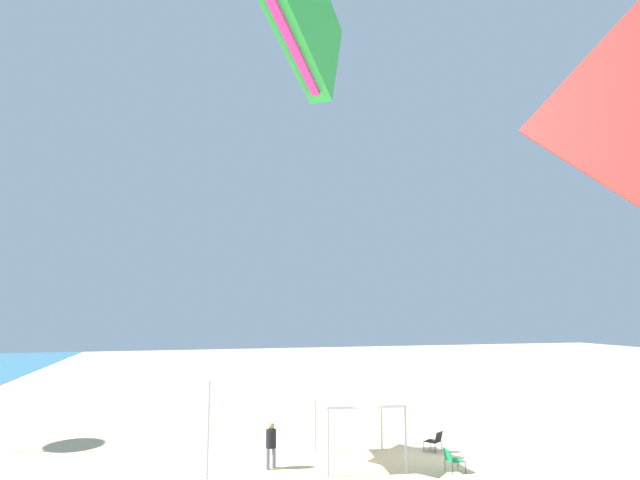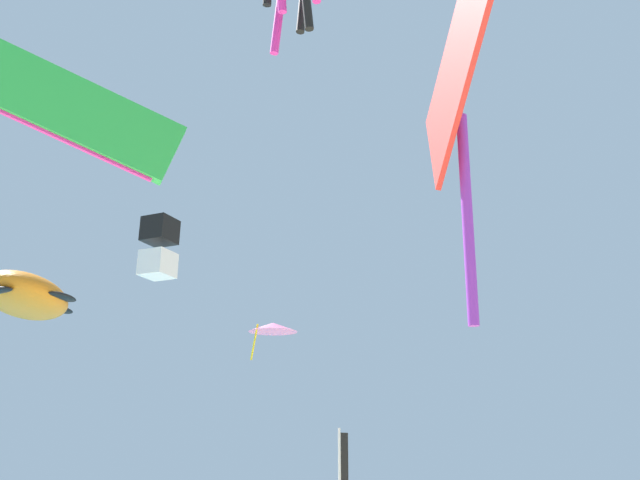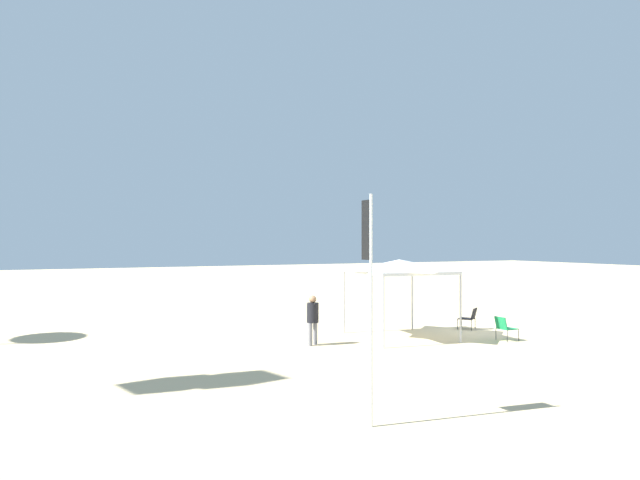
% 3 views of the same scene
% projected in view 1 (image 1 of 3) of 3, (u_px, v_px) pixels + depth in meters
% --- Properties ---
extents(ground, '(120.00, 120.00, 0.10)m').
position_uv_depth(ground, '(448.00, 456.00, 20.30)').
color(ground, '#D6BC8C').
extents(canopy_tent, '(3.67, 3.25, 2.72)m').
position_uv_depth(canopy_tent, '(357.00, 395.00, 19.67)').
color(canopy_tent, '#B7B7BC').
rests_on(canopy_tent, ground).
extents(folding_chair_left_of_tent, '(0.56, 0.64, 0.82)m').
position_uv_depth(folding_chair_left_of_tent, '(452.00, 458.00, 18.11)').
color(folding_chair_left_of_tent, black).
rests_on(folding_chair_left_of_tent, ground).
extents(folding_chair_near_cooler, '(0.80, 0.77, 0.82)m').
position_uv_depth(folding_chair_near_cooler, '(435.00, 440.00, 20.73)').
color(folding_chair_near_cooler, black).
rests_on(folding_chair_near_cooler, ground).
extents(banner_flag, '(0.36, 0.06, 4.21)m').
position_uv_depth(banner_flag, '(207.00, 465.00, 10.48)').
color(banner_flag, silver).
rests_on(banner_flag, ground).
extents(person_watching_sky, '(0.38, 0.39, 1.60)m').
position_uv_depth(person_watching_sky, '(271.00, 442.00, 18.61)').
color(person_watching_sky, slate).
rests_on(person_watching_sky, ground).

